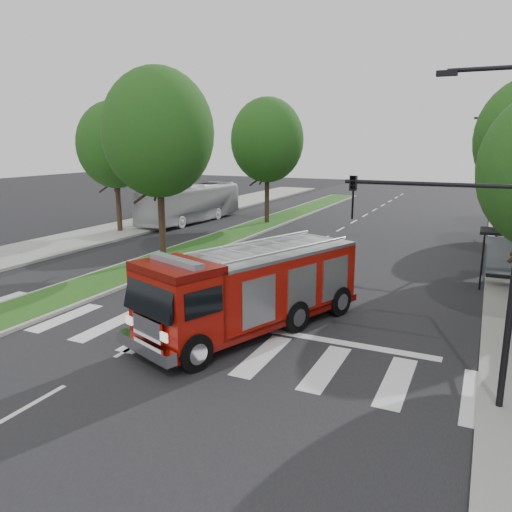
# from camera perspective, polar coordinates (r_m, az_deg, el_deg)

# --- Properties ---
(ground) EXTENTS (140.00, 140.00, 0.00)m
(ground) POSITION_cam_1_polar(r_m,az_deg,el_deg) (19.71, -6.33, -6.00)
(ground) COLOR black
(ground) RESTS_ON ground
(sidewalk_left) EXTENTS (5.00, 80.00, 0.15)m
(sidewalk_left) POSITION_cam_1_polar(r_m,az_deg,el_deg) (36.05, -17.90, 2.23)
(sidewalk_left) COLOR gray
(sidewalk_left) RESTS_ON ground
(median) EXTENTS (3.00, 50.00, 0.15)m
(median) POSITION_cam_1_polar(r_m,az_deg,el_deg) (37.91, 0.02, 3.36)
(median) COLOR gray
(median) RESTS_ON ground
(tree_median_near) EXTENTS (5.80, 5.80, 10.16)m
(tree_median_near) POSITION_cam_1_polar(r_m,az_deg,el_deg) (26.99, -11.12, 13.63)
(tree_median_near) COLOR black
(tree_median_near) RESTS_ON ground
(tree_median_far) EXTENTS (5.60, 5.60, 9.72)m
(tree_median_far) POSITION_cam_1_polar(r_m,az_deg,el_deg) (39.21, 1.29, 13.09)
(tree_median_far) COLOR black
(tree_median_far) RESTS_ON ground
(tree_left_mid) EXTENTS (5.20, 5.20, 9.16)m
(tree_left_mid) POSITION_cam_1_polar(r_m,az_deg,el_deg) (36.66, -15.82, 12.12)
(tree_left_mid) COLOR black
(tree_left_mid) RESTS_ON ground
(streetlight_right_near) EXTENTS (4.08, 0.22, 8.00)m
(streetlight_right_near) POSITION_cam_1_polar(r_m,az_deg,el_deg) (12.50, 23.99, 3.99)
(streetlight_right_near) COLOR black
(streetlight_right_near) RESTS_ON ground
(streetlight_right_far) EXTENTS (2.11, 0.20, 8.00)m
(streetlight_right_far) POSITION_cam_1_polar(r_m,az_deg,el_deg) (35.94, 26.18, 8.60)
(streetlight_right_far) COLOR black
(streetlight_right_far) RESTS_ON ground
(fire_engine) EXTENTS (5.57, 9.15, 3.05)m
(fire_engine) POSITION_cam_1_polar(r_m,az_deg,el_deg) (17.05, -0.41, -3.79)
(fire_engine) COLOR #5D0905
(fire_engine) RESTS_ON ground
(city_bus) EXTENTS (3.22, 11.18, 3.08)m
(city_bus) POSITION_cam_1_polar(r_m,az_deg,el_deg) (40.87, -7.45, 6.02)
(city_bus) COLOR silver
(city_bus) RESTS_ON ground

